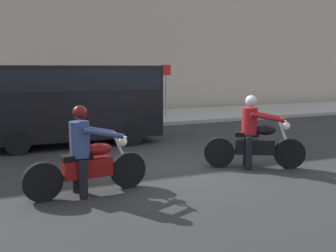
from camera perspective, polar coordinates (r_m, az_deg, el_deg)
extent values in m
plane|color=#262626|center=(8.96, 2.05, -5.73)|extent=(80.00, 80.00, 0.00)
cube|color=#99968E|center=(16.42, -10.02, 0.90)|extent=(40.00, 4.40, 0.14)
cube|color=#B7A893|center=(19.77, -12.76, 15.63)|extent=(40.00, 1.40, 9.45)
cylinder|color=black|center=(7.31, -5.82, -6.37)|extent=(0.67, 0.19, 0.66)
cylinder|color=black|center=(6.86, -17.76, -7.74)|extent=(0.67, 0.19, 0.66)
cylinder|color=silver|center=(7.19, -6.74, -3.86)|extent=(0.35, 0.09, 0.74)
cube|color=maroon|center=(7.01, -11.63, -5.97)|extent=(0.87, 0.37, 0.32)
ellipsoid|color=maroon|center=(7.01, -9.99, -3.33)|extent=(0.50, 0.29, 0.22)
cube|color=black|center=(6.91, -13.10, -4.44)|extent=(0.54, 0.30, 0.10)
cylinder|color=silver|center=(7.10, -7.23, -1.23)|extent=(0.12, 0.70, 0.04)
sphere|color=silver|center=(7.15, -6.62, -2.29)|extent=(0.17, 0.17, 0.17)
cylinder|color=silver|center=(7.11, -14.32, -6.86)|extent=(0.70, 0.15, 0.07)
cylinder|color=black|center=(6.82, -12.19, -7.62)|extent=(0.17, 0.17, 0.66)
cylinder|color=black|center=(7.19, -13.16, -6.82)|extent=(0.17, 0.17, 0.66)
cylinder|color=navy|center=(6.87, -12.71, -1.90)|extent=(0.38, 0.38, 0.61)
cylinder|color=navy|center=(6.76, -9.31, -1.08)|extent=(0.74, 0.17, 0.25)
cylinder|color=navy|center=(7.17, -10.54, -0.57)|extent=(0.74, 0.17, 0.25)
sphere|color=tan|center=(6.81, -12.66, 1.65)|extent=(0.20, 0.20, 0.20)
sphere|color=#510F0F|center=(6.81, -12.67, 1.90)|extent=(0.25, 0.25, 0.25)
cylinder|color=black|center=(9.03, 17.23, -3.84)|extent=(0.65, 0.42, 0.67)
cylinder|color=black|center=(8.81, 7.44, -3.82)|extent=(0.65, 0.42, 0.67)
cylinder|color=silver|center=(8.93, 16.59, -1.49)|extent=(0.35, 0.22, 0.81)
cube|color=black|center=(8.86, 12.42, -2.96)|extent=(0.88, 0.64, 0.32)
ellipsoid|color=black|center=(8.83, 13.91, -0.57)|extent=(0.54, 0.44, 0.22)
cube|color=black|center=(8.79, 11.32, -1.19)|extent=(0.57, 0.45, 0.10)
cylinder|color=silver|center=(8.86, 16.31, 0.90)|extent=(0.36, 0.64, 0.04)
sphere|color=silver|center=(8.90, 16.78, 0.00)|extent=(0.17, 0.17, 0.17)
cylinder|color=silver|center=(9.00, 10.36, -3.49)|extent=(0.65, 0.39, 0.07)
cylinder|color=black|center=(8.67, 11.66, -3.92)|extent=(0.20, 0.20, 0.73)
cylinder|color=black|center=(9.06, 11.35, -3.38)|extent=(0.20, 0.20, 0.73)
cylinder|color=maroon|center=(8.75, 11.76, 0.69)|extent=(0.46, 0.46, 0.58)
cylinder|color=maroon|center=(8.57, 14.31, 1.18)|extent=(0.68, 0.42, 0.22)
cylinder|color=maroon|center=(9.00, 13.84, 1.54)|extent=(0.68, 0.42, 0.22)
sphere|color=tan|center=(8.71, 11.97, 3.38)|extent=(0.20, 0.20, 0.20)
sphere|color=#B7B7BC|center=(8.71, 11.98, 3.58)|extent=(0.25, 0.25, 0.25)
cube|color=black|center=(11.55, -13.88, 3.51)|extent=(4.90, 1.90, 2.02)
cube|color=black|center=(11.52, -13.99, 6.52)|extent=(4.75, 1.93, 0.56)
cylinder|color=black|center=(12.00, -6.56, -0.58)|extent=(0.64, 1.96, 0.64)
cylinder|color=black|center=(11.51, -21.18, -1.49)|extent=(0.64, 1.96, 0.64)
cylinder|color=gray|center=(17.00, -0.34, 5.26)|extent=(0.08, 0.08, 2.20)
cube|color=red|center=(16.94, -0.31, 8.13)|extent=(0.44, 0.03, 0.44)
cylinder|color=black|center=(15.86, -5.44, 2.55)|extent=(0.14, 0.14, 0.86)
cylinder|color=black|center=(15.92, -4.76, 2.58)|extent=(0.14, 0.14, 0.86)
cylinder|color=#234256|center=(15.83, -5.13, 5.26)|extent=(0.34, 0.34, 0.64)
sphere|color=tan|center=(15.81, -5.16, 6.79)|extent=(0.21, 0.21, 0.21)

